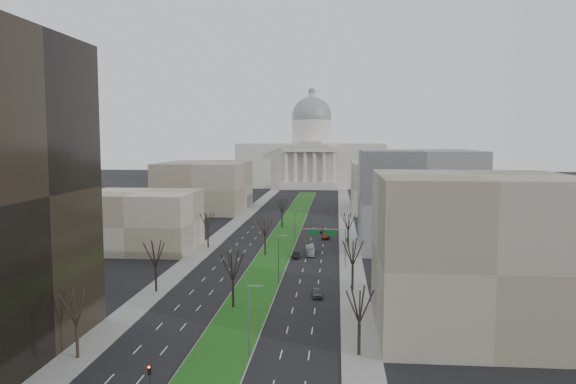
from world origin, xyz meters
The scene contains 29 objects.
ground centered at (0.00, 120.00, 0.00)m, with size 600.00×600.00×0.00m, color black.
median centered at (0.00, 118.99, 0.10)m, with size 8.00×222.03×0.20m.
sidewalk_left centered at (-17.50, 95.00, 0.07)m, with size 5.00×330.00×0.15m, color gray.
sidewalk_right centered at (17.50, 95.00, 0.07)m, with size 5.00×330.00×0.15m, color gray.
capitol centered at (0.00, 269.59, 16.31)m, with size 80.00×46.00×55.00m.
building_beige_left centered at (-33.00, 85.00, 7.00)m, with size 26.00×22.00×14.00m, color gray.
building_tan_right centered at (33.00, 32.00, 11.00)m, with size 26.00×24.00×22.00m, color gray.
building_grey_right centered at (34.00, 92.00, 12.00)m, with size 28.00×26.00×24.00m, color slate.
building_far_left centered at (-35.00, 160.00, 9.00)m, with size 30.00×40.00×18.00m, color gray.
building_far_right centered at (35.00, 165.00, 9.00)m, with size 30.00×40.00×18.00m, color gray.
tree_left_near centered at (-17.20, 18.00, 6.61)m, with size 5.10×5.10×9.18m.
tree_left_mid centered at (-17.20, 48.00, 7.00)m, with size 5.40×5.40×9.72m.
tree_left_far centered at (-17.20, 88.00, 6.84)m, with size 5.28×5.28×9.50m.
tree_right_near centered at (17.20, 22.00, 6.69)m, with size 5.16×5.16×9.29m.
tree_right_mid centered at (17.20, 52.00, 7.16)m, with size 5.52×5.52×9.94m.
tree_right_far centered at (17.20, 92.00, 6.53)m, with size 5.04×5.04×9.07m.
tree_median_a centered at (-2.00, 40.00, 7.00)m, with size 5.40×5.40×9.72m.
tree_median_b centered at (-2.00, 80.00, 7.00)m, with size 5.40×5.40×9.72m.
tree_median_c centered at (-2.00, 120.00, 7.00)m, with size 5.40×5.40×9.72m.
streetlamp_median_a centered at (3.76, 20.00, 4.81)m, with size 1.90×0.20×9.16m.
streetlamp_median_b centered at (3.76, 55.00, 4.81)m, with size 1.90×0.20×9.16m.
streetlamp_median_c centered at (3.76, 95.00, 4.81)m, with size 1.90×0.20×9.16m.
traffic_signal_median centered at (-4.30, 6.93, 2.79)m, with size 0.32×0.41×4.30m.
mast_arm_signs centered at (13.49, 70.03, 6.11)m, with size 9.12×0.24×8.09m.
car_grey_near centered at (11.03, 47.36, 0.72)m, with size 1.70×4.24×1.44m, color #494D51.
car_black centered at (5.20, 78.50, 0.73)m, with size 1.53×4.40×1.45m, color black.
car_red centered at (11.43, 102.84, 0.70)m, with size 1.96×4.83×1.40m, color maroon.
car_grey_far centered at (9.14, 113.14, 0.70)m, with size 2.31×5.01×1.39m, color #45464C.
box_van centered at (8.20, 82.56, 1.12)m, with size 1.88×8.03×2.24m, color #BEBEBE.
Camera 1 is at (14.27, -46.00, 26.98)m, focal length 35.00 mm.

